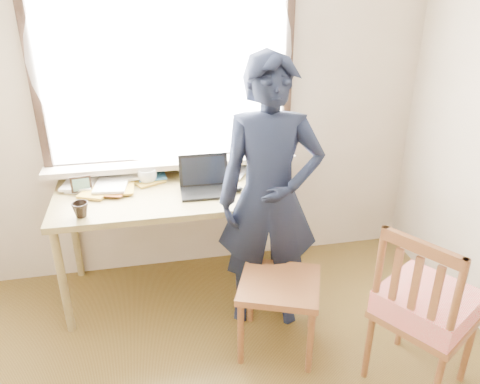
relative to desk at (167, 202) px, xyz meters
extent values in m
cube|color=beige|center=(0.27, 0.37, 0.56)|extent=(3.50, 0.02, 2.60)
cube|color=white|center=(0.07, 0.35, 0.86)|extent=(1.70, 0.01, 1.30)
cube|color=black|center=(0.07, 0.34, 0.18)|extent=(1.82, 0.06, 0.06)
cube|color=black|center=(-0.81, 0.34, 0.86)|extent=(0.06, 0.06, 1.30)
cube|color=black|center=(0.95, 0.34, 0.86)|extent=(0.06, 0.06, 1.30)
cube|color=beige|center=(0.07, 0.27, 0.19)|extent=(1.85, 0.20, 0.04)
cube|color=white|center=(0.07, 0.28, 0.96)|extent=(1.95, 0.02, 1.65)
cube|color=olive|center=(0.00, 0.00, 0.06)|extent=(1.54, 0.77, 0.04)
cylinder|color=olive|center=(-0.71, -0.33, -0.35)|extent=(0.05, 0.05, 0.78)
cylinder|color=olive|center=(-0.71, 0.33, -0.35)|extent=(0.05, 0.05, 0.78)
cylinder|color=olive|center=(0.71, -0.33, -0.35)|extent=(0.05, 0.05, 0.78)
cylinder|color=olive|center=(0.71, 0.33, -0.35)|extent=(0.05, 0.05, 0.78)
cube|color=black|center=(0.27, -0.08, 0.09)|extent=(0.35, 0.25, 0.02)
cube|color=black|center=(0.27, 0.04, 0.21)|extent=(0.35, 0.08, 0.23)
cube|color=black|center=(0.27, 0.04, 0.21)|extent=(0.31, 0.06, 0.19)
cube|color=black|center=(0.27, -0.09, 0.10)|extent=(0.31, 0.15, 0.00)
imported|color=white|center=(-0.12, 0.18, 0.14)|extent=(0.18, 0.18, 0.11)
imported|color=black|center=(-0.54, -0.27, 0.13)|extent=(0.14, 0.14, 0.10)
ellipsoid|color=black|center=(0.48, -0.10, 0.10)|extent=(0.10, 0.07, 0.04)
cube|color=#A1491D|center=(-0.57, 0.22, 0.09)|extent=(0.28, 0.29, 0.01)
cube|color=white|center=(0.00, 0.18, 0.10)|extent=(0.29, 0.34, 0.02)
cube|color=white|center=(-0.51, 0.16, 0.10)|extent=(0.35, 0.35, 0.02)
cube|color=white|center=(-0.33, 0.09, 0.10)|extent=(0.28, 0.30, 0.01)
cube|color=white|center=(-0.33, 0.15, 0.11)|extent=(0.30, 0.31, 0.01)
cube|color=white|center=(-0.40, 0.23, 0.11)|extent=(0.32, 0.27, 0.01)
cube|color=teal|center=(-0.04, 0.20, 0.12)|extent=(0.34, 0.31, 0.02)
cube|color=white|center=(-0.56, 0.18, 0.12)|extent=(0.34, 0.33, 0.01)
cube|color=#BB902C|center=(-0.38, 0.10, 0.12)|extent=(0.27, 0.27, 0.02)
imported|color=white|center=(-0.47, 0.23, 0.10)|extent=(0.28, 0.33, 0.03)
imported|color=white|center=(0.44, 0.27, 0.09)|extent=(0.28, 0.31, 0.02)
cube|color=black|center=(-0.57, 0.10, 0.14)|extent=(0.14, 0.03, 0.11)
cube|color=#487A36|center=(-0.57, 0.10, 0.14)|extent=(0.11, 0.02, 0.08)
cube|color=brown|center=(0.62, -0.74, -0.27)|extent=(0.62, 0.61, 0.04)
cylinder|color=brown|center=(0.36, -0.85, -0.51)|extent=(0.04, 0.04, 0.45)
cylinder|color=brown|center=(0.50, -0.48, -0.51)|extent=(0.04, 0.04, 0.45)
cylinder|color=brown|center=(0.75, -1.00, -0.51)|extent=(0.04, 0.04, 0.45)
cylinder|color=brown|center=(0.89, -0.63, -0.51)|extent=(0.04, 0.04, 0.45)
cube|color=brown|center=(1.34, -1.18, -0.27)|extent=(0.64, 0.65, 0.04)
cylinder|color=brown|center=(1.62, -1.25, -0.52)|extent=(0.04, 0.04, 0.45)
cylinder|color=brown|center=(1.40, -0.90, -0.52)|extent=(0.04, 0.04, 0.45)
cylinder|color=brown|center=(1.07, -1.11, -0.52)|extent=(0.04, 0.04, 0.45)
cylinder|color=brown|center=(1.28, -1.46, 0.02)|extent=(0.04, 0.04, 0.54)
cylinder|color=brown|center=(1.06, -1.11, 0.02)|extent=(0.04, 0.04, 0.54)
cube|color=brown|center=(1.17, -1.29, 0.26)|extent=(0.26, 0.39, 0.07)
cube|color=brown|center=(1.22, -1.38, -0.01)|extent=(0.04, 0.04, 0.44)
cube|color=brown|center=(1.17, -1.29, -0.01)|extent=(0.04, 0.04, 0.44)
cube|color=brown|center=(1.11, -1.19, -0.01)|extent=(0.04, 0.04, 0.44)
cube|color=red|center=(1.34, -1.18, -0.18)|extent=(0.63, 0.63, 0.14)
imported|color=black|center=(0.63, -0.42, 0.17)|extent=(0.74, 0.56, 1.82)
camera|label=1|loc=(-0.09, -3.01, 1.47)|focal=35.00mm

